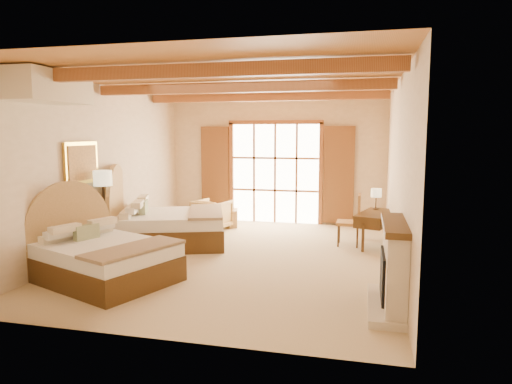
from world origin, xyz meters
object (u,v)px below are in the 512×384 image
(desk, at_px, (375,228))
(bed_far, at_px, (162,223))
(bed_near, at_px, (97,255))
(nightstand, at_px, (107,239))
(armchair, at_px, (212,215))

(desk, bearing_deg, bed_far, -151.84)
(bed_near, bearing_deg, nightstand, 138.09)
(bed_near, bearing_deg, bed_far, 112.41)
(desk, bearing_deg, bed_near, -125.98)
(armchair, height_order, desk, armchair)
(armchair, bearing_deg, bed_near, 97.95)
(nightstand, xyz_separation_m, armchair, (1.22, 2.58, 0.06))
(bed_near, xyz_separation_m, armchair, (0.51, 4.02, -0.04))
(bed_near, xyz_separation_m, bed_far, (-0.02, 2.39, 0.04))
(bed_near, relative_size, nightstand, 4.27)
(nightstand, distance_m, desk, 5.28)
(bed_near, relative_size, desk, 1.84)
(bed_far, relative_size, nightstand, 4.61)
(bed_far, bearing_deg, desk, -7.09)
(armchair, distance_m, desk, 3.79)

